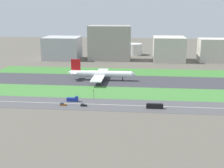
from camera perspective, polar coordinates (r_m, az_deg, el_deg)
name	(u,v)px	position (r m, az deg, el deg)	size (l,w,h in m)	color
ground_plane	(125,81)	(287.21, 2.48, 0.60)	(800.00, 800.00, 0.00)	#5B564C
runway	(125,81)	(287.20, 2.48, 0.60)	(280.00, 46.00, 0.10)	#38383D
grass_median_north	(127,72)	(327.11, 2.91, 2.31)	(280.00, 36.00, 0.10)	#3D7A33
grass_median_south	(122,93)	(247.64, 1.92, -1.64)	(280.00, 36.00, 0.10)	#427F38
highway	(119,105)	(217.14, 1.34, -3.96)	(280.00, 28.00, 0.10)	#4C4C4F
highway_centerline	(119,105)	(217.12, 1.34, -3.95)	(266.00, 0.50, 0.01)	silver
airliner	(100,74)	(288.07, -2.21, 1.91)	(65.00, 56.00, 19.70)	white
car_0	(63,104)	(218.67, -9.18, -3.77)	(4.40, 1.80, 2.00)	brown
bus_0	(155,106)	(211.46, 7.99, -4.11)	(11.60, 2.50, 3.50)	black
truck_0	(73,99)	(226.51, -7.35, -2.87)	(8.40, 2.50, 4.00)	navy
car_2	(83,105)	(215.40, -5.37, -3.93)	(4.40, 1.80, 2.00)	black
traffic_light	(94,93)	(230.56, -3.46, -1.78)	(0.36, 0.50, 7.20)	#4C4C51
terminal_building	(62,48)	(410.06, -9.27, 6.66)	(46.13, 38.43, 29.17)	#B2B2B7
hangar_building	(110,43)	(397.55, -0.44, 7.69)	(53.81, 27.60, 44.17)	#9E998E
office_tower	(169,49)	(397.46, 10.58, 6.46)	(39.35, 39.20, 30.59)	beige
cargo_warehouse	(216,50)	(406.70, 18.90, 6.00)	(43.19, 26.13, 29.00)	beige
fuel_tank_west	(135,49)	(441.80, 4.26, 6.50)	(20.93, 20.93, 16.19)	silver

